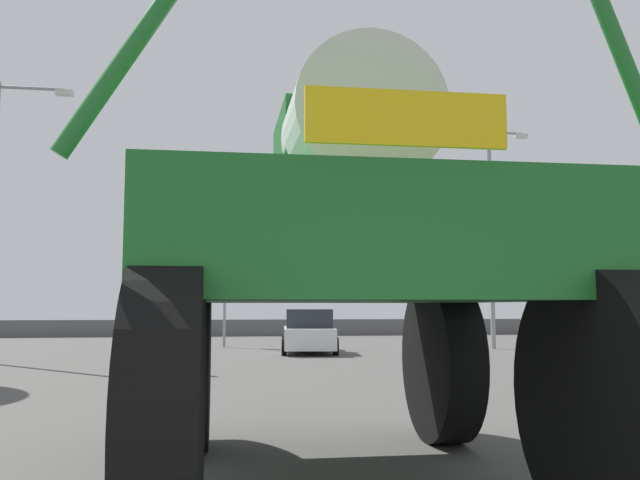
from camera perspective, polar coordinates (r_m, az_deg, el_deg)
The scene contains 8 objects.
ground_plane at distance 18.97m, azimuth -4.63°, elevation -10.45°, with size 120.00×120.00×0.00m, color #4C4947.
oversize_sprayer at distance 6.33m, azimuth 2.25°, elevation -2.66°, with size 4.26×5.44×4.77m.
sedan_ahead at distance 24.04m, azimuth -0.97°, elevation -7.74°, with size 2.19×4.24×1.52m.
traffic_signal_near_right at distance 11.72m, azimuth 19.91°, elevation 0.75°, with size 0.24×0.54×3.89m.
traffic_signal_far_left at distance 27.68m, azimuth -7.98°, elevation -3.29°, with size 0.24×0.55×3.70m.
traffic_signal_far_right at distance 27.91m, azimuth -15.99°, elevation -2.99°, with size 0.24×0.55×3.80m.
streetlight_far_right at distance 27.41m, azimuth 14.33°, elevation 1.15°, with size 1.71×0.24×8.63m.
roadside_barrier at distance 37.74m, azimuth -6.62°, elevation -7.32°, with size 32.26×0.24×0.90m, color #59595B.
Camera 1 is at (-1.32, -0.85, 1.61)m, focal length 38.17 mm.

